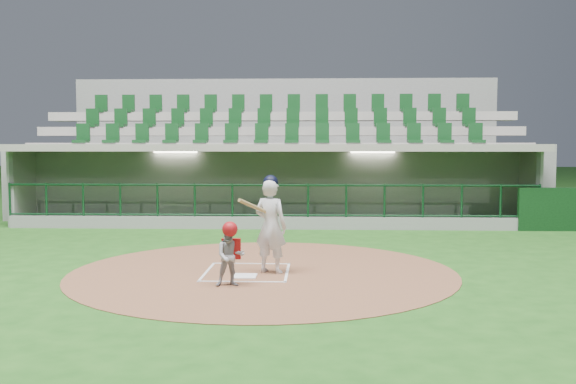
# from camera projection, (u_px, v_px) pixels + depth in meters

# --- Properties ---
(ground) EXTENTS (120.00, 120.00, 0.00)m
(ground) POSITION_uv_depth(u_px,v_px,m) (249.00, 270.00, 12.22)
(ground) COLOR #1B4C15
(ground) RESTS_ON ground
(dirt_circle) EXTENTS (7.20, 7.20, 0.01)m
(dirt_circle) POSITION_uv_depth(u_px,v_px,m) (263.00, 272.00, 12.00)
(dirt_circle) COLOR brown
(dirt_circle) RESTS_ON ground
(home_plate) EXTENTS (0.43, 0.43, 0.02)m
(home_plate) POSITION_uv_depth(u_px,v_px,m) (245.00, 276.00, 11.52)
(home_plate) COLOR white
(home_plate) RESTS_ON dirt_circle
(batter_box_chalk) EXTENTS (1.55, 1.80, 0.01)m
(batter_box_chalk) POSITION_uv_depth(u_px,v_px,m) (247.00, 272.00, 11.92)
(batter_box_chalk) COLOR white
(batter_box_chalk) RESTS_ON ground
(dugout_structure) EXTENTS (16.40, 3.70, 3.00)m
(dugout_structure) POSITION_uv_depth(u_px,v_px,m) (276.00, 191.00, 19.94)
(dugout_structure) COLOR slate
(dugout_structure) RESTS_ON ground
(seating_deck) EXTENTS (17.00, 6.72, 5.15)m
(seating_deck) POSITION_uv_depth(u_px,v_px,m) (280.00, 172.00, 22.98)
(seating_deck) COLOR gray
(seating_deck) RESTS_ON ground
(batter) EXTENTS (0.91, 0.96, 1.81)m
(batter) POSITION_uv_depth(u_px,v_px,m) (271.00, 224.00, 11.82)
(batter) COLOR silver
(batter) RESTS_ON dirt_circle
(catcher) EXTENTS (0.56, 0.48, 1.09)m
(catcher) POSITION_uv_depth(u_px,v_px,m) (230.00, 254.00, 10.72)
(catcher) COLOR #97979C
(catcher) RESTS_ON dirt_circle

